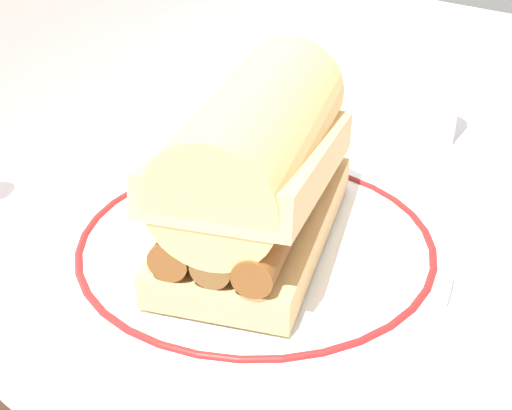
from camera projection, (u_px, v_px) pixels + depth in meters
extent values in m
plane|color=silver|center=(301.00, 268.00, 0.57)|extent=(1.50, 1.50, 0.00)
cylinder|color=white|center=(256.00, 249.00, 0.58)|extent=(0.29, 0.29, 0.01)
torus|color=maroon|center=(256.00, 243.00, 0.57)|extent=(0.27, 0.27, 0.01)
cube|color=#DEB471|center=(256.00, 225.00, 0.57)|extent=(0.23, 0.17, 0.03)
cylinder|color=brown|center=(294.00, 199.00, 0.55)|extent=(0.20, 0.10, 0.03)
cylinder|color=brown|center=(256.00, 194.00, 0.55)|extent=(0.20, 0.10, 0.03)
cylinder|color=brown|center=(219.00, 188.00, 0.56)|extent=(0.20, 0.10, 0.03)
cube|color=#E2B375|center=(256.00, 159.00, 0.54)|extent=(0.23, 0.17, 0.06)
cylinder|color=#DFB66C|center=(256.00, 139.00, 0.53)|extent=(0.22, 0.16, 0.09)
cylinder|color=silver|center=(426.00, 92.00, 0.74)|extent=(0.06, 0.06, 0.10)
cylinder|color=gold|center=(424.00, 112.00, 0.75)|extent=(0.06, 0.06, 0.06)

